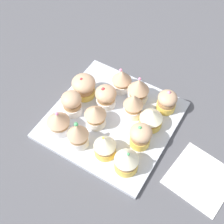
{
  "coord_description": "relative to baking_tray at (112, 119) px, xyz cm",
  "views": [
    {
      "loc": [
        24.99,
        -41.19,
        71.86
      ],
      "look_at": [
        0.0,
        0.0,
        4.2
      ],
      "focal_mm": 49.36,
      "sensor_mm": 36.0,
      "label": 1
    }
  ],
  "objects": [
    {
      "name": "cupcake_12",
      "position": [
        2.68,
        9.83,
        4.7
      ],
      "size": [
        6.1,
        6.1,
        8.28
      ],
      "color": "white",
      "rests_on": "baking_tray"
    },
    {
      "name": "cupcake_8",
      "position": [
        -4.14,
        3.48,
        3.99
      ],
      "size": [
        5.99,
        5.99,
        6.97
      ],
      "color": "white",
      "rests_on": "baking_tray"
    },
    {
      "name": "cupcake_4",
      "position": [
        -10.67,
        -3.56,
        4.36
      ],
      "size": [
        5.6,
        5.6,
        7.4
      ],
      "color": "white",
      "rests_on": "baking_tray"
    },
    {
      "name": "cupcake_7",
      "position": [
        -11.27,
        3.15,
        4.29
      ],
      "size": [
        6.78,
        6.78,
        7.35
      ],
      "color": "#EFC651",
      "rests_on": "baking_tray"
    },
    {
      "name": "cupcake_9",
      "position": [
        4.11,
        4.31,
        4.83
      ],
      "size": [
        5.46,
        5.46,
        8.28
      ],
      "color": "white",
      "rests_on": "baking_tray"
    },
    {
      "name": "cupcake_5",
      "position": [
        -2.95,
        -3.67,
        4.36
      ],
      "size": [
        5.92,
        5.92,
        7.23
      ],
      "color": "white",
      "rests_on": "baking_tray"
    },
    {
      "name": "cupcake_0",
      "position": [
        -10.02,
        -10.5,
        4.34
      ],
      "size": [
        6.1,
        6.1,
        7.46
      ],
      "color": "white",
      "rests_on": "baking_tray"
    },
    {
      "name": "cupcake_1",
      "position": [
        -3.28,
        -11.19,
        4.87
      ],
      "size": [
        5.55,
        5.55,
        8.61
      ],
      "color": "white",
      "rests_on": "baking_tray"
    },
    {
      "name": "cupcake_13",
      "position": [
        11.19,
        10.78,
        3.92
      ],
      "size": [
        5.39,
        5.39,
        6.9
      ],
      "color": "#EFC651",
      "rests_on": "baking_tray"
    },
    {
      "name": "cupcake_2",
      "position": [
        4.04,
        -10.04,
        4.17
      ],
      "size": [
        5.67,
        5.67,
        7.27
      ],
      "color": "#EFC651",
      "rests_on": "baking_tray"
    },
    {
      "name": "baking_tray",
      "position": [
        0.0,
        0.0,
        0.0
      ],
      "size": [
        33.03,
        33.03,
        1.2
      ],
      "color": "silver",
      "rests_on": "ground_plane"
    },
    {
      "name": "cupcake_6",
      "position": [
        10.26,
        -2.99,
        4.28
      ],
      "size": [
        5.79,
        5.79,
        7.37
      ],
      "color": "#EFC651",
      "rests_on": "baking_tray"
    },
    {
      "name": "cupcake_11",
      "position": [
        -3.21,
        10.74,
        4.37
      ],
      "size": [
        5.76,
        5.76,
        7.71
      ],
      "color": "white",
      "rests_on": "baking_tray"
    },
    {
      "name": "cupcake_10",
      "position": [
        9.98,
        3.63,
        3.73
      ],
      "size": [
        6.22,
        6.22,
        6.22
      ],
      "color": "#EFC651",
      "rests_on": "baking_tray"
    },
    {
      "name": "ground_plane",
      "position": [
        0.0,
        0.0,
        -2.1
      ],
      "size": [
        180.0,
        180.0,
        3.0
      ],
      "primitive_type": "cube",
      "color": "#4C4C51"
    },
    {
      "name": "cupcake_3",
      "position": [
        10.65,
        -10.81,
        4.42
      ],
      "size": [
        6.06,
        6.06,
        7.78
      ],
      "color": "#EFC651",
      "rests_on": "baking_tray"
    },
    {
      "name": "napkin",
      "position": [
        27.73,
        -3.42,
        -0.3
      ],
      "size": [
        16.43,
        16.21,
        0.6
      ],
      "primitive_type": "cube",
      "rotation": [
        0.0,
        0.0,
        -0.14
      ],
      "color": "white",
      "rests_on": "ground_plane"
    }
  ]
}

